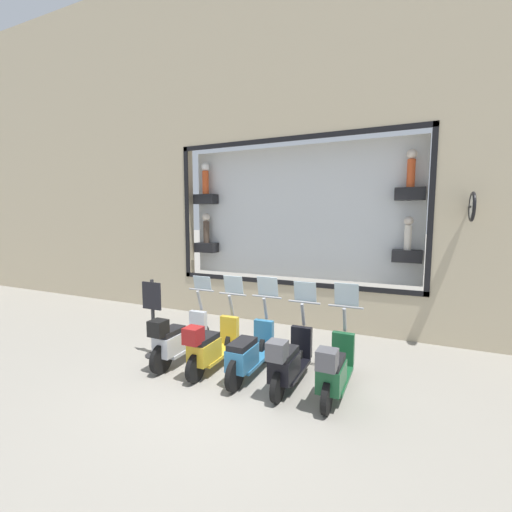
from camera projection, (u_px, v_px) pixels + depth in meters
name	position (u px, v px, depth m)	size (l,w,h in m)	color
ground_plane	(225.00, 381.00, 5.87)	(120.00, 120.00, 0.00)	gray
building_facade	(294.00, 133.00, 8.58)	(1.21, 36.00, 9.60)	tan
scooter_green_0	(335.00, 368.00, 5.31)	(1.79, 0.61, 1.66)	black
scooter_black_1	(289.00, 360.00, 5.62)	(1.80, 0.60, 1.63)	black
scooter_teal_2	(249.00, 352.00, 5.99)	(1.81, 0.60, 1.66)	black
scooter_yellow_3	(211.00, 345.00, 6.24)	(1.80, 0.60, 1.63)	black
scooter_silver_4	(178.00, 339.00, 6.55)	(1.81, 0.60, 1.57)	black
shop_sign_post	(153.00, 316.00, 6.85)	(0.36, 0.45, 1.57)	#232326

